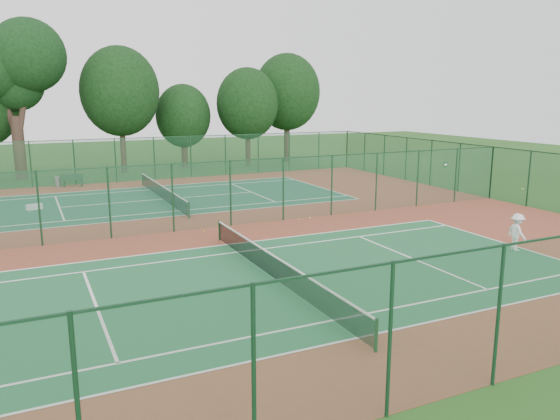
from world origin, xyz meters
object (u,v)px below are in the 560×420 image
at_px(player_near, 517,232).
at_px(big_tree, 12,66).
at_px(trash_bin, 57,182).
at_px(bench, 73,180).
at_px(kit_bag, 34,207).

bearing_deg(player_near, big_tree, 40.46).
bearing_deg(trash_bin, big_tree, 112.49).
bearing_deg(player_near, bench, 40.68).
distance_m(trash_bin, big_tree, 10.62).
xyz_separation_m(trash_bin, bench, (1.06, -0.27, 0.12)).
distance_m(player_near, trash_bin, 32.31).
xyz_separation_m(bench, big_tree, (-3.38, 5.89, 8.59)).
height_order(bench, kit_bag, bench).
bearing_deg(bench, kit_bag, -96.28).
bearing_deg(big_tree, bench, -60.13).
xyz_separation_m(player_near, trash_bin, (-17.36, 27.25, -0.46)).
relative_size(bench, kit_bag, 1.83).
xyz_separation_m(trash_bin, kit_bag, (-1.83, -8.40, -0.22)).
xyz_separation_m(player_near, bench, (-16.30, 26.98, -0.34)).
bearing_deg(trash_bin, bench, -14.53).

